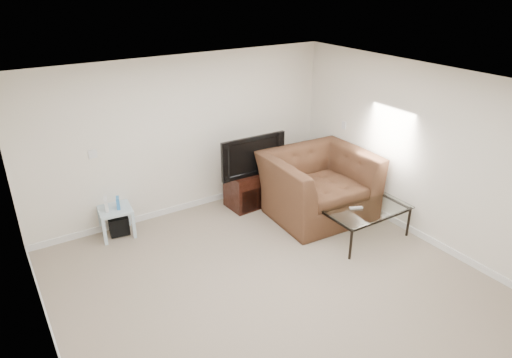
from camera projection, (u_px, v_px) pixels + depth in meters
floor at (273, 287)px, 5.68m from camera, size 5.00×5.00×0.00m
ceiling at (277, 88)px, 4.64m from camera, size 5.00×5.00×0.00m
wall_back at (184, 136)px, 7.09m from camera, size 5.00×0.02×2.50m
wall_left at (37, 267)px, 3.95m from camera, size 0.02×5.00×2.50m
wall_right at (422, 155)px, 6.38m from camera, size 0.02×5.00×2.50m
plate_back at (93, 154)px, 6.40m from camera, size 0.12×0.02×0.12m
plate_right_switch at (344, 125)px, 7.60m from camera, size 0.02×0.09×0.13m
plate_right_outlet at (351, 183)px, 7.77m from camera, size 0.02×0.08×0.12m
tv_stand at (249, 189)px, 7.57m from camera, size 0.74×0.54×0.60m
dvd_player at (250, 179)px, 7.46m from camera, size 0.44×0.32×0.06m
television at (250, 154)px, 7.29m from camera, size 1.06×0.22×0.65m
side_table at (117, 222)px, 6.73m from camera, size 0.51×0.51×0.44m
subwoofer at (119, 224)px, 6.79m from camera, size 0.32×0.32×0.28m
game_console at (106, 204)px, 6.54m from camera, size 0.07×0.15×0.20m
game_case at (118, 203)px, 6.61m from camera, size 0.08×0.14×0.17m
recliner at (319, 175)px, 7.12m from camera, size 1.63×1.11×1.38m
coffee_table at (365, 223)px, 6.66m from camera, size 1.23×0.69×0.48m
remote at (356, 208)px, 6.54m from camera, size 0.20×0.13×0.02m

